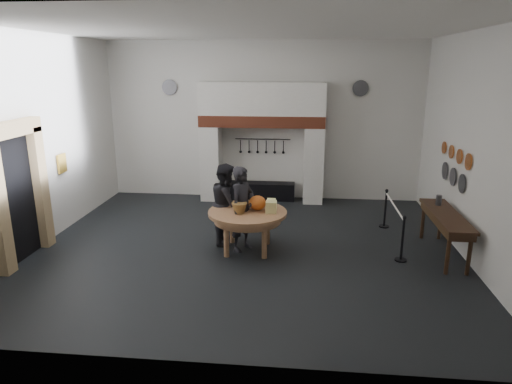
# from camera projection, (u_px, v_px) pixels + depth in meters

# --- Properties ---
(floor) EXTENTS (9.00, 8.00, 0.02)m
(floor) POSITION_uv_depth(u_px,v_px,m) (247.00, 247.00, 9.89)
(floor) COLOR black
(floor) RESTS_ON ground
(ceiling) EXTENTS (9.00, 8.00, 0.02)m
(ceiling) POSITION_uv_depth(u_px,v_px,m) (246.00, 28.00, 8.68)
(ceiling) COLOR silver
(ceiling) RESTS_ON wall_back
(wall_back) EXTENTS (9.00, 0.02, 4.50)m
(wall_back) POSITION_uv_depth(u_px,v_px,m) (263.00, 121.00, 13.12)
(wall_back) COLOR silver
(wall_back) RESTS_ON floor
(wall_front) EXTENTS (9.00, 0.02, 4.50)m
(wall_front) POSITION_uv_depth(u_px,v_px,m) (206.00, 201.00, 5.45)
(wall_front) COLOR silver
(wall_front) RESTS_ON floor
(wall_left) EXTENTS (0.02, 8.00, 4.50)m
(wall_left) POSITION_uv_depth(u_px,v_px,m) (37.00, 141.00, 9.72)
(wall_left) COLOR silver
(wall_left) RESTS_ON floor
(wall_right) EXTENTS (0.02, 8.00, 4.50)m
(wall_right) POSITION_uv_depth(u_px,v_px,m) (476.00, 149.00, 8.85)
(wall_right) COLOR silver
(wall_right) RESTS_ON floor
(chimney_pier_left) EXTENTS (0.55, 0.70, 2.15)m
(chimney_pier_left) POSITION_uv_depth(u_px,v_px,m) (211.00, 163.00, 13.24)
(chimney_pier_left) COLOR silver
(chimney_pier_left) RESTS_ON floor
(chimney_pier_right) EXTENTS (0.55, 0.70, 2.15)m
(chimney_pier_right) POSITION_uv_depth(u_px,v_px,m) (313.00, 165.00, 12.96)
(chimney_pier_right) COLOR silver
(chimney_pier_right) RESTS_ON floor
(hearth_brick_band) EXTENTS (3.50, 0.72, 0.32)m
(hearth_brick_band) POSITION_uv_depth(u_px,v_px,m) (262.00, 121.00, 12.77)
(hearth_brick_band) COLOR #9E442B
(hearth_brick_band) RESTS_ON chimney_pier_left
(chimney_hood) EXTENTS (3.50, 0.70, 0.90)m
(chimney_hood) POSITION_uv_depth(u_px,v_px,m) (262.00, 99.00, 12.60)
(chimney_hood) COLOR silver
(chimney_hood) RESTS_ON hearth_brick_band
(iron_range) EXTENTS (1.90, 0.45, 0.50)m
(iron_range) POSITION_uv_depth(u_px,v_px,m) (262.00, 191.00, 13.39)
(iron_range) COLOR black
(iron_range) RESTS_ON floor
(utensil_rail) EXTENTS (1.60, 0.02, 0.02)m
(utensil_rail) POSITION_uv_depth(u_px,v_px,m) (263.00, 139.00, 13.18)
(utensil_rail) COLOR black
(utensil_rail) RESTS_ON wall_back
(door_recess) EXTENTS (0.04, 1.10, 2.50)m
(door_recess) POSITION_uv_depth(u_px,v_px,m) (17.00, 199.00, 9.03)
(door_recess) COLOR black
(door_recess) RESTS_ON floor
(door_jamb_far) EXTENTS (0.22, 0.30, 2.60)m
(door_jamb_far) POSITION_uv_depth(u_px,v_px,m) (40.00, 188.00, 9.68)
(door_jamb_far) COLOR tan
(door_jamb_far) RESTS_ON floor
(door_lintel) EXTENTS (0.22, 1.70, 0.30)m
(door_lintel) POSITION_uv_depth(u_px,v_px,m) (11.00, 129.00, 8.65)
(door_lintel) COLOR tan
(door_lintel) RESTS_ON door_jamb_near
(wall_plaque) EXTENTS (0.05, 0.34, 0.44)m
(wall_plaque) POSITION_uv_depth(u_px,v_px,m) (62.00, 163.00, 10.66)
(wall_plaque) COLOR gold
(wall_plaque) RESTS_ON wall_left
(work_table) EXTENTS (1.80, 1.80, 0.07)m
(work_table) POSITION_uv_depth(u_px,v_px,m) (247.00, 213.00, 9.54)
(work_table) COLOR tan
(work_table) RESTS_ON floor
(pumpkin) EXTENTS (0.36, 0.36, 0.31)m
(pumpkin) POSITION_uv_depth(u_px,v_px,m) (257.00, 203.00, 9.56)
(pumpkin) COLOR orange
(pumpkin) RESTS_ON work_table
(cheese_block_big) EXTENTS (0.22, 0.22, 0.24)m
(cheese_block_big) POSITION_uv_depth(u_px,v_px,m) (271.00, 207.00, 9.40)
(cheese_block_big) COLOR #E0D685
(cheese_block_big) RESTS_ON work_table
(cheese_block_small) EXTENTS (0.18, 0.18, 0.20)m
(cheese_block_small) POSITION_uv_depth(u_px,v_px,m) (271.00, 204.00, 9.70)
(cheese_block_small) COLOR #FEF698
(cheese_block_small) RESTS_ON work_table
(wicker_basket) EXTENTS (0.35, 0.35, 0.22)m
(wicker_basket) POSITION_uv_depth(u_px,v_px,m) (239.00, 208.00, 9.37)
(wicker_basket) COLOR #A3743B
(wicker_basket) RESTS_ON work_table
(bread_loaf) EXTENTS (0.31, 0.18, 0.13)m
(bread_loaf) POSITION_uv_depth(u_px,v_px,m) (245.00, 203.00, 9.86)
(bread_loaf) COLOR olive
(bread_loaf) RESTS_ON work_table
(visitor_near) EXTENTS (0.72, 0.79, 1.81)m
(visitor_near) POSITION_uv_depth(u_px,v_px,m) (243.00, 209.00, 9.56)
(visitor_near) COLOR black
(visitor_near) RESTS_ON floor
(visitor_far) EXTENTS (0.75, 0.92, 1.78)m
(visitor_far) POSITION_uv_depth(u_px,v_px,m) (227.00, 204.00, 9.99)
(visitor_far) COLOR black
(visitor_far) RESTS_ON floor
(side_table) EXTENTS (0.55, 2.20, 0.06)m
(side_table) POSITION_uv_depth(u_px,v_px,m) (446.00, 215.00, 9.28)
(side_table) COLOR #3A2515
(side_table) RESTS_ON floor
(pewter_jug) EXTENTS (0.12, 0.12, 0.22)m
(pewter_jug) POSITION_uv_depth(u_px,v_px,m) (439.00, 200.00, 9.82)
(pewter_jug) COLOR #45454A
(pewter_jug) RESTS_ON side_table
(copper_pan_a) EXTENTS (0.03, 0.34, 0.34)m
(copper_pan_a) POSITION_uv_depth(u_px,v_px,m) (468.00, 162.00, 9.13)
(copper_pan_a) COLOR #C6662D
(copper_pan_a) RESTS_ON wall_right
(copper_pan_b) EXTENTS (0.03, 0.32, 0.32)m
(copper_pan_b) POSITION_uv_depth(u_px,v_px,m) (459.00, 157.00, 9.65)
(copper_pan_b) COLOR #C6662D
(copper_pan_b) RESTS_ON wall_right
(copper_pan_c) EXTENTS (0.03, 0.30, 0.30)m
(copper_pan_c) POSITION_uv_depth(u_px,v_px,m) (451.00, 152.00, 10.18)
(copper_pan_c) COLOR #C6662D
(copper_pan_c) RESTS_ON wall_right
(copper_pan_d) EXTENTS (0.03, 0.28, 0.28)m
(copper_pan_d) POSITION_uv_depth(u_px,v_px,m) (444.00, 147.00, 10.71)
(copper_pan_d) COLOR #C6662D
(copper_pan_d) RESTS_ON wall_right
(pewter_plate_left) EXTENTS (0.03, 0.40, 0.40)m
(pewter_plate_left) POSITION_uv_depth(u_px,v_px,m) (462.00, 183.00, 9.45)
(pewter_plate_left) COLOR #4C4C51
(pewter_plate_left) RESTS_ON wall_right
(pewter_plate_mid) EXTENTS (0.03, 0.40, 0.40)m
(pewter_plate_mid) POSITION_uv_depth(u_px,v_px,m) (453.00, 177.00, 10.03)
(pewter_plate_mid) COLOR #4C4C51
(pewter_plate_mid) RESTS_ON wall_right
(pewter_plate_right) EXTENTS (0.03, 0.40, 0.40)m
(pewter_plate_right) POSITION_uv_depth(u_px,v_px,m) (445.00, 171.00, 10.60)
(pewter_plate_right) COLOR #4C4C51
(pewter_plate_right) RESTS_ON wall_right
(pewter_plate_back_left) EXTENTS (0.44, 0.03, 0.44)m
(pewter_plate_back_left) POSITION_uv_depth(u_px,v_px,m) (170.00, 87.00, 13.09)
(pewter_plate_back_left) COLOR #4C4C51
(pewter_plate_back_left) RESTS_ON wall_back
(pewter_plate_back_right) EXTENTS (0.44, 0.03, 0.44)m
(pewter_plate_back_right) POSITION_uv_depth(u_px,v_px,m) (361.00, 88.00, 12.56)
(pewter_plate_back_right) COLOR #4C4C51
(pewter_plate_back_right) RESTS_ON wall_back
(barrier_post_near) EXTENTS (0.05, 0.05, 0.90)m
(barrier_post_near) POSITION_uv_depth(u_px,v_px,m) (402.00, 240.00, 9.11)
(barrier_post_near) COLOR black
(barrier_post_near) RESTS_ON floor
(barrier_post_far) EXTENTS (0.05, 0.05, 0.90)m
(barrier_post_far) POSITION_uv_depth(u_px,v_px,m) (385.00, 209.00, 11.03)
(barrier_post_far) COLOR black
(barrier_post_far) RESTS_ON floor
(barrier_rope) EXTENTS (0.04, 2.00, 0.04)m
(barrier_rope) POSITION_uv_depth(u_px,v_px,m) (395.00, 206.00, 9.96)
(barrier_rope) COLOR white
(barrier_rope) RESTS_ON barrier_post_near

